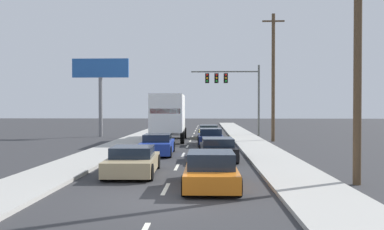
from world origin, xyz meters
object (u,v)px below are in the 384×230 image
at_px(car_tan, 133,161).
at_px(traffic_signal_mast, 228,83).
at_px(utility_pole_near, 358,39).
at_px(roadside_billboard, 100,79).
at_px(car_navy, 210,138).
at_px(car_black, 217,149).
at_px(box_truck, 169,115).
at_px(car_yellow, 209,132).
at_px(utility_pole_mid, 273,76).
at_px(car_blue, 158,145).
at_px(car_orange, 211,171).

distance_m(car_tan, traffic_signal_mast, 24.59).
distance_m(utility_pole_near, roadside_billboard, 28.17).
bearing_deg(car_tan, car_navy, 75.85).
distance_m(car_black, roadside_billboard, 20.54).
bearing_deg(car_tan, box_truck, 90.17).
bearing_deg(traffic_signal_mast, utility_pole_near, -82.79).
xyz_separation_m(car_tan, utility_pole_near, (8.36, -1.93, 4.62)).
height_order(car_yellow, utility_pole_mid, utility_pole_mid).
height_order(car_tan, traffic_signal_mast, traffic_signal_mast).
bearing_deg(car_blue, car_navy, 62.66).
xyz_separation_m(car_blue, traffic_signal_mast, (4.97, 16.60, 4.67)).
relative_size(car_black, roadside_billboard, 0.59).
relative_size(car_orange, utility_pole_mid, 0.40).
height_order(utility_pole_near, roadside_billboard, utility_pole_near).
bearing_deg(roadside_billboard, utility_pole_mid, -17.25).
relative_size(car_tan, utility_pole_near, 0.42).
bearing_deg(car_black, roadside_billboard, 122.53).
height_order(box_truck, car_navy, box_truck).
height_order(car_orange, roadside_billboard, roadside_billboard).
distance_m(car_tan, car_navy, 13.47).
distance_m(car_tan, utility_pole_mid, 19.39).
distance_m(car_yellow, car_black, 15.36).
height_order(traffic_signal_mast, roadside_billboard, roadside_billboard).
relative_size(utility_pole_near, utility_pole_mid, 0.96).
xyz_separation_m(box_truck, car_navy, (3.34, -3.27, -1.59)).
relative_size(box_truck, car_blue, 2.12).
bearing_deg(car_blue, roadside_billboard, 116.47).
relative_size(car_blue, roadside_billboard, 0.56).
bearing_deg(car_blue, car_tan, -91.27).
relative_size(car_tan, utility_pole_mid, 0.40).
xyz_separation_m(box_truck, car_blue, (0.20, -9.34, -1.60)).
bearing_deg(utility_pole_near, car_blue, 132.58).
height_order(utility_pole_mid, roadside_billboard, utility_pole_mid).
bearing_deg(car_black, car_tan, -126.85).
relative_size(car_tan, car_yellow, 0.89).
relative_size(car_black, traffic_signal_mast, 0.62).
xyz_separation_m(utility_pole_mid, roadside_billboard, (-15.58, 4.84, 0.17)).
xyz_separation_m(car_navy, traffic_signal_mast, (1.84, 10.53, 4.66)).
bearing_deg(box_truck, car_tan, -89.83).
height_order(car_tan, utility_pole_mid, utility_pole_mid).
relative_size(car_navy, car_black, 1.03).
distance_m(box_truck, car_orange, 19.21).
distance_m(car_orange, roadside_billboard, 26.71).
distance_m(car_tan, car_black, 6.00).
relative_size(utility_pole_mid, roadside_billboard, 1.40).
xyz_separation_m(car_tan, car_yellow, (3.19, 20.15, 0.02)).
distance_m(car_yellow, utility_pole_mid, 7.91).
relative_size(car_navy, utility_pole_mid, 0.43).
distance_m(car_blue, utility_pole_near, 12.96).
relative_size(box_truck, traffic_signal_mast, 1.27).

